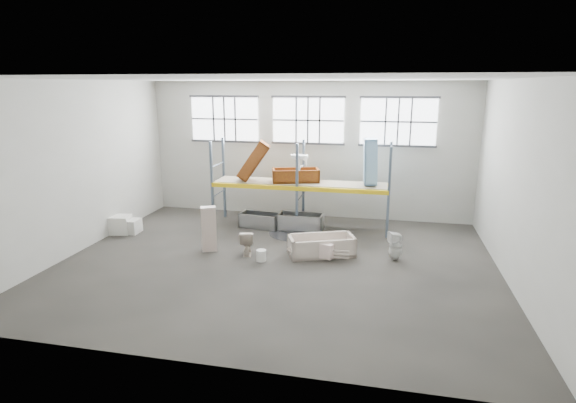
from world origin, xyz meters
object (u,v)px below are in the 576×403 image
(rust_tub_flat, at_px, (296,175))
(blue_tub_upright, at_px, (370,161))
(bathtub_beige, at_px, (321,245))
(cistern_tall, at_px, (209,229))
(steel_tub_right, at_px, (301,222))
(bucket, at_px, (261,255))
(carton_near, at_px, (120,225))
(toilet_white, at_px, (395,246))
(toilet_beige, at_px, (247,242))
(steel_tub_left, at_px, (260,220))

(rust_tub_flat, bearing_deg, blue_tub_upright, -0.46)
(bathtub_beige, xyz_separation_m, cistern_tall, (-3.34, -0.38, 0.40))
(steel_tub_right, relative_size, rust_tub_flat, 0.96)
(bucket, height_order, carton_near, carton_near)
(cistern_tall, bearing_deg, bucket, -38.57)
(steel_tub_right, distance_m, carton_near, 6.11)
(cistern_tall, relative_size, carton_near, 1.96)
(toilet_white, height_order, carton_near, toilet_white)
(bucket, bearing_deg, steel_tub_right, 79.89)
(toilet_beige, distance_m, cistern_tall, 1.23)
(bathtub_beige, height_order, bucket, bathtub_beige)
(steel_tub_right, bearing_deg, bucket, -100.11)
(steel_tub_left, relative_size, bucket, 4.30)
(toilet_white, bearing_deg, steel_tub_right, -147.94)
(bathtub_beige, relative_size, toilet_beige, 2.59)
(bathtub_beige, relative_size, cistern_tall, 1.39)
(bathtub_beige, bearing_deg, rust_tub_flat, 94.35)
(steel_tub_left, relative_size, blue_tub_upright, 0.92)
(steel_tub_left, xyz_separation_m, blue_tub_upright, (3.69, 0.41, 2.14))
(steel_tub_right, bearing_deg, rust_tub_flat, 122.10)
(toilet_beige, xyz_separation_m, cistern_tall, (-1.19, 0.03, 0.31))
(cistern_tall, relative_size, toilet_white, 1.64)
(steel_tub_right, height_order, rust_tub_flat, rust_tub_flat)
(steel_tub_right, bearing_deg, bathtub_beige, -64.84)
(toilet_beige, bearing_deg, bathtub_beige, 176.85)
(toilet_white, bearing_deg, toilet_beige, -107.28)
(cistern_tall, bearing_deg, steel_tub_left, 48.54)
(carton_near, bearing_deg, bucket, -15.08)
(blue_tub_upright, height_order, carton_near, blue_tub_upright)
(bathtub_beige, bearing_deg, carton_near, 153.29)
(rust_tub_flat, bearing_deg, bucket, -94.61)
(toilet_white, relative_size, steel_tub_left, 0.60)
(toilet_beige, relative_size, bucket, 2.27)
(blue_tub_upright, xyz_separation_m, carton_near, (-8.14, -2.05, -2.10))
(steel_tub_left, bearing_deg, blue_tub_upright, 6.41)
(blue_tub_upright, bearing_deg, toilet_white, -70.92)
(toilet_white, bearing_deg, rust_tub_flat, -150.58)
(bathtub_beige, distance_m, toilet_white, 2.12)
(toilet_beige, height_order, steel_tub_right, toilet_beige)
(cistern_tall, relative_size, bucket, 4.22)
(cistern_tall, xyz_separation_m, steel_tub_left, (0.86, 2.59, -0.43))
(toilet_beige, bearing_deg, rust_tub_flat, -119.43)
(cistern_tall, bearing_deg, toilet_white, -18.62)
(steel_tub_right, xyz_separation_m, blue_tub_upright, (2.26, 0.41, 2.11))
(steel_tub_right, bearing_deg, blue_tub_upright, 10.16)
(toilet_white, distance_m, bucket, 3.82)
(bathtub_beige, xyz_separation_m, rust_tub_flat, (-1.31, 2.64, 1.54))
(toilet_beige, bearing_deg, bucket, 127.12)
(toilet_white, distance_m, blue_tub_upright, 3.38)
(toilet_white, height_order, rust_tub_flat, rust_tub_flat)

